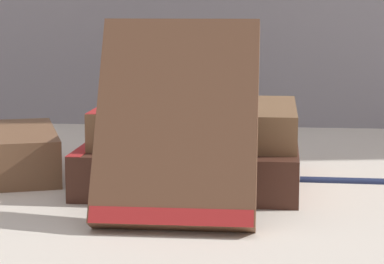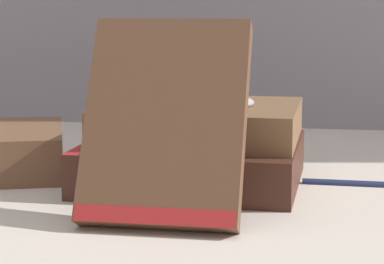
# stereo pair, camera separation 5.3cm
# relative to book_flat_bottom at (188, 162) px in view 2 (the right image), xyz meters

# --- Properties ---
(ground_plane) EXTENTS (3.00, 3.00, 0.00)m
(ground_plane) POSITION_rel_book_flat_bottom_xyz_m (-0.02, -0.00, -0.02)
(ground_plane) COLOR beige
(book_flat_bottom) EXTENTS (0.19, 0.17, 0.04)m
(book_flat_bottom) POSITION_rel_book_flat_bottom_xyz_m (0.00, 0.00, 0.00)
(book_flat_bottom) COLOR #422319
(book_flat_bottom) RESTS_ON ground_plane
(book_flat_top) EXTENTS (0.17, 0.15, 0.03)m
(book_flat_top) POSITION_rel_book_flat_bottom_xyz_m (0.00, 0.01, 0.03)
(book_flat_top) COLOR brown
(book_flat_top) RESTS_ON book_flat_bottom
(book_leaning_front) EXTENTS (0.12, 0.09, 0.15)m
(book_leaning_front) POSITION_rel_book_flat_bottom_xyz_m (0.01, -0.13, 0.05)
(book_leaning_front) COLOR brown
(book_leaning_front) RESTS_ON ground_plane
(pocket_watch) EXTENTS (0.05, 0.05, 0.01)m
(pocket_watch) POSITION_rel_book_flat_bottom_xyz_m (0.03, 0.01, 0.05)
(pocket_watch) COLOR white
(pocket_watch) RESTS_ON book_flat_top
(reading_glasses) EXTENTS (0.11, 0.07, 0.00)m
(reading_glasses) POSITION_rel_book_flat_bottom_xyz_m (-0.03, 0.18, -0.02)
(reading_glasses) COLOR #4C3828
(reading_glasses) RESTS_ON ground_plane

